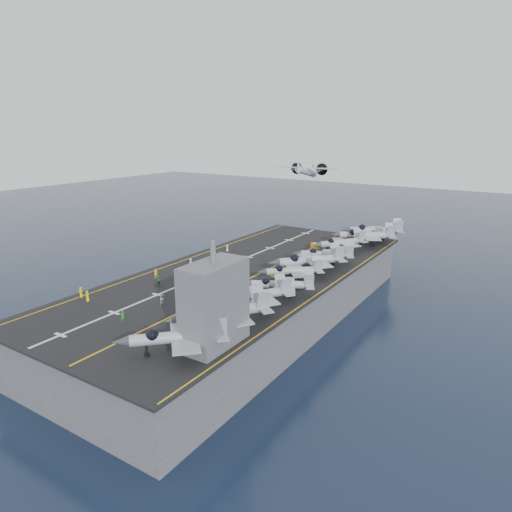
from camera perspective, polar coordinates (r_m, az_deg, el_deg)
The scene contains 31 objects.
ground at distance 100.08m, azimuth -1.25°, elevation -7.71°, with size 500.00×500.00×0.00m, color #142135.
hull at distance 98.20m, azimuth -1.27°, elevation -5.03°, with size 36.00×90.00×10.00m, color #56595E.
flight_deck at distance 96.48m, azimuth -1.28°, elevation -2.14°, with size 38.00×92.00×0.40m, color black.
foul_line at distance 94.84m, azimuth 0.22°, elevation -2.32°, with size 0.35×90.00×0.02m, color gold.
landing_centerline at distance 99.74m, azimuth -4.15°, elevation -1.45°, with size 0.50×90.00×0.02m, color silver.
deck_edge_port at distance 106.45m, azimuth -8.90°, elevation -0.49°, with size 0.25×90.00×0.02m, color gold.
deck_edge_stbd at distance 87.95m, azimuth 8.79°, elevation -3.98°, with size 0.25×90.00×0.02m, color gold.
island_superstructure at distance 62.68m, azimuth -5.27°, elevation -4.80°, with size 5.00×10.00×15.00m, color #56595E, non-canonical shape.
fighter_jet_0 at distance 62.69m, azimuth -9.70°, elevation -9.79°, with size 17.93×17.88×5.28m, color #9EA8AF, non-canonical shape.
fighter_jet_1 at distance 69.10m, azimuth -3.99°, elevation -6.93°, with size 18.31×19.61×5.67m, color #959BA3, non-canonical shape.
fighter_jet_2 at distance 76.19m, azimuth -0.25°, elevation -4.87°, with size 16.62×17.95×5.18m, color #8B949B, non-canonical shape.
fighter_jet_3 at distance 82.48m, azimuth 3.28°, elevation -3.48°, with size 15.91×14.16×4.61m, color #99A0A9, non-canonical shape.
fighter_jet_4 at distance 90.50m, azimuth 4.74°, elevation -1.76°, with size 15.74×15.31×4.59m, color gray, non-canonical shape.
fighter_jet_5 at distance 96.00m, azimuth 6.84°, elevation -0.43°, with size 19.36×19.60×5.74m, color #979EA6, non-canonical shape.
fighter_jet_6 at distance 102.84m, azimuth 8.84°, elevation 0.29°, with size 16.09×13.96×4.70m, color #949BA4, non-canonical shape.
fighter_jet_7 at distance 113.62m, azimuth 10.65°, elevation 1.75°, with size 16.02×17.24×4.98m, color #99A0AA, non-canonical shape.
fighter_jet_8 at distance 121.20m, azimuth 13.65°, elevation 2.63°, with size 19.68×17.60×5.70m, color #9BA1AB, non-canonical shape.
tow_cart_a at distance 78.14m, azimuth -7.57°, elevation -6.03°, with size 2.30×1.70×1.25m, color yellow, non-canonical shape.
tow_cart_b at distance 93.56m, azimuth 2.36°, elevation -2.25°, with size 1.97×1.45×1.08m, color gold, non-canonical shape.
tow_cart_c at distance 116.20m, azimuth 7.44°, elevation 1.27°, with size 2.52×2.07×1.30m, color gold, non-canonical shape.
crew_0 at distance 85.52m, azimuth -20.33°, elevation -4.72°, with size 1.31×1.03×1.93m, color yellow.
crew_1 at distance 94.28m, azimuth -12.41°, elevation -2.17°, with size 1.36×1.46×2.03m, color yellow.
crew_2 at distance 90.01m, azimuth -12.00°, elevation -3.05°, with size 1.09×1.34×1.93m, color #2D833D.
crew_3 at distance 101.81m, azimuth -8.17°, elevation -0.75°, with size 0.68×0.98×1.59m, color silver.
crew_4 at distance 100.33m, azimuth -1.40°, elevation -0.80°, with size 1.22×1.21×1.72m, color #AB261C.
crew_5 at distance 112.49m, azimuth -3.62°, elevation 1.00°, with size 1.24×1.10×1.74m, color white.
crew_6 at distance 74.89m, azimuth -16.32°, elevation -7.29°, with size 0.95×1.25×1.87m, color #259127.
crew_7 at distance 80.57m, azimuth -11.64°, elevation -5.30°, with size 0.84×1.19×1.88m, color white.
transport_plane at distance 146.34m, azimuth 6.32°, elevation 10.42°, with size 21.92×15.84×4.93m, color silver, non-canonical shape.
fighter_jet_9 at distance 127.77m, azimuth 14.71°, elevation 3.22°, with size 19.68×17.60×5.70m, color #9BA1AB, non-canonical shape.
crew_8 at distance 87.83m, azimuth -21.03°, elevation -4.26°, with size 1.31×1.03×1.93m, color yellow.
Camera 1 is at (51.38, -76.10, 39.82)m, focal length 32.00 mm.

